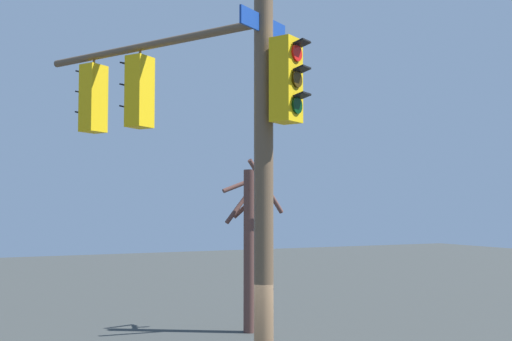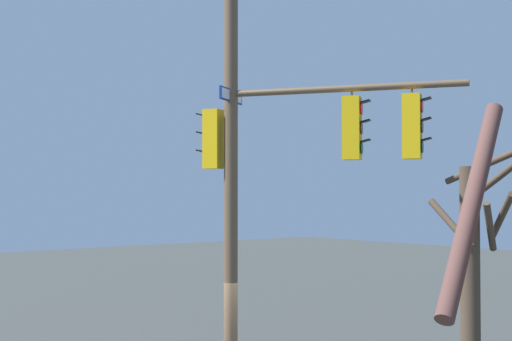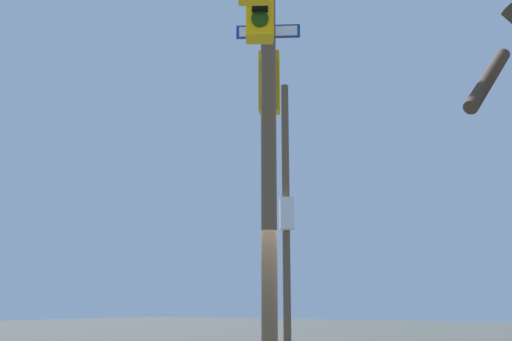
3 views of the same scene
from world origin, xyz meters
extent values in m
cylinder|color=brown|center=(0.16, -0.07, 4.72)|extent=(0.26, 0.26, 9.43)
cylinder|color=brown|center=(2.01, 1.00, 5.97)|extent=(3.75, 2.24, 0.12)
cube|color=gold|center=(2.13, 1.07, 5.27)|extent=(0.45, 0.47, 1.10)
cylinder|color=red|center=(2.27, 1.16, 5.61)|extent=(0.15, 0.20, 0.22)
cube|color=black|center=(2.33, 1.21, 5.73)|extent=(0.25, 0.26, 0.06)
cylinder|color=#352504|center=(2.27, 1.16, 5.27)|extent=(0.15, 0.20, 0.22)
cube|color=black|center=(2.33, 1.21, 5.39)|extent=(0.25, 0.26, 0.06)
cylinder|color=black|center=(2.27, 1.16, 4.93)|extent=(0.15, 0.20, 0.22)
cube|color=black|center=(2.33, 1.21, 5.05)|extent=(0.25, 0.26, 0.06)
cylinder|color=brown|center=(2.13, 1.07, 5.90)|extent=(0.04, 0.04, 0.15)
cube|color=gold|center=(3.03, 1.59, 5.27)|extent=(0.44, 0.46, 1.10)
cylinder|color=red|center=(3.17, 1.68, 5.61)|extent=(0.14, 0.20, 0.22)
cube|color=black|center=(3.24, 1.72, 5.73)|extent=(0.25, 0.26, 0.06)
cylinder|color=#352504|center=(3.17, 1.68, 5.27)|extent=(0.14, 0.20, 0.22)
cube|color=black|center=(3.24, 1.72, 5.39)|extent=(0.25, 0.26, 0.06)
cylinder|color=black|center=(3.17, 1.68, 4.93)|extent=(0.14, 0.20, 0.22)
cube|color=black|center=(3.24, 1.72, 5.05)|extent=(0.25, 0.26, 0.06)
cylinder|color=brown|center=(3.03, 1.59, 5.90)|extent=(0.04, 0.04, 0.15)
cube|color=gold|center=(-0.14, -0.24, 5.14)|extent=(0.44, 0.46, 1.10)
cylinder|color=red|center=(-0.28, -0.32, 5.48)|extent=(0.13, 0.21, 0.22)
cube|color=black|center=(-0.35, -0.36, 5.60)|extent=(0.24, 0.26, 0.06)
cylinder|color=#352504|center=(-0.28, -0.32, 5.14)|extent=(0.13, 0.21, 0.22)
cube|color=black|center=(-0.35, -0.36, 5.26)|extent=(0.24, 0.26, 0.06)
cylinder|color=black|center=(-0.28, -0.32, 4.80)|extent=(0.13, 0.21, 0.22)
cube|color=black|center=(-0.35, -0.36, 4.92)|extent=(0.24, 0.26, 0.06)
cube|color=navy|center=(0.16, -0.07, 5.94)|extent=(0.59, 0.96, 0.24)
cube|color=white|center=(0.18, -0.06, 5.94)|extent=(0.52, 0.86, 0.18)
cylinder|color=brown|center=(8.14, -4.19, 4.08)|extent=(0.56, 1.33, 1.50)
cylinder|color=#46382A|center=(2.25, 4.36, 2.34)|extent=(0.40, 0.40, 4.67)
cylinder|color=#46382A|center=(2.56, 5.30, 4.63)|extent=(1.97, 0.77, 1.10)
cylinder|color=#46382A|center=(2.10, 5.37, 4.78)|extent=(2.08, 0.46, 0.91)
cylinder|color=#46382A|center=(2.18, 3.84, 3.54)|extent=(1.16, 0.29, 0.98)
cylinder|color=#46382A|center=(2.66, 4.86, 3.67)|extent=(1.13, 0.98, 1.02)
cylinder|color=#46382A|center=(2.61, 4.52, 3.48)|extent=(0.49, 0.87, 1.03)
camera|label=1|loc=(-7.04, 3.59, 3.49)|focal=43.11mm
camera|label=2|loc=(11.18, -8.65, 4.16)|focal=53.22mm
camera|label=3|loc=(8.03, 5.00, 1.36)|focal=41.28mm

